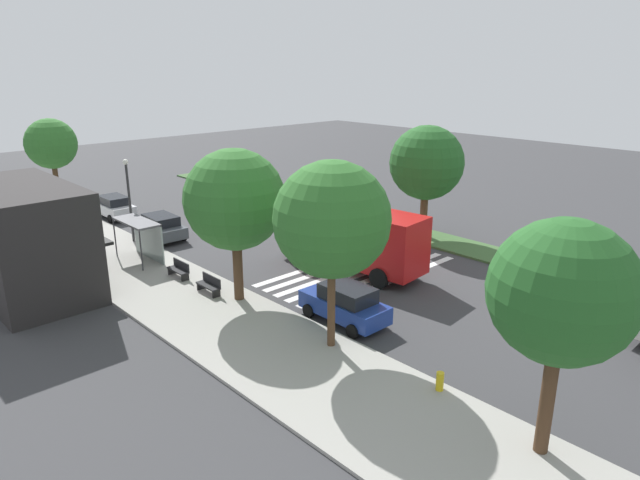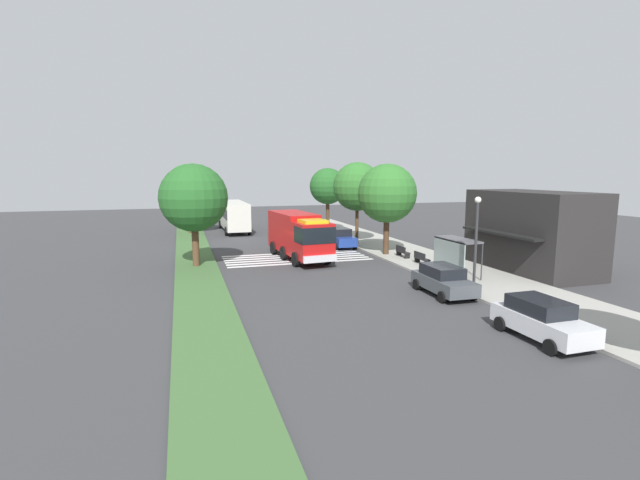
# 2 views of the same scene
# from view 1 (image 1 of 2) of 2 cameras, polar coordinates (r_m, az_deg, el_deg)

# --- Properties ---
(ground_plane) EXTENTS (120.00, 120.00, 0.00)m
(ground_plane) POSITION_cam_1_polar(r_m,az_deg,el_deg) (33.40, 1.49, -2.29)
(ground_plane) COLOR #38383A
(sidewalk) EXTENTS (60.00, 5.83, 0.14)m
(sidewalk) POSITION_cam_1_polar(r_m,az_deg,el_deg) (28.07, -12.33, -6.58)
(sidewalk) COLOR #9E9B93
(sidewalk) RESTS_ON ground_plane
(median_strip) EXTENTS (60.00, 3.00, 0.14)m
(median_strip) POSITION_cam_1_polar(r_m,az_deg,el_deg) (39.08, 9.81, 0.56)
(median_strip) COLOR #3D6033
(median_strip) RESTS_ON ground_plane
(crosswalk) EXTENTS (4.95, 11.59, 0.01)m
(crosswalk) POSITION_cam_1_polar(r_m,az_deg,el_deg) (32.10, 3.99, -3.17)
(crosswalk) COLOR silver
(crosswalk) RESTS_ON ground_plane
(fire_truck) EXTENTS (9.11, 3.47, 3.66)m
(fire_truck) POSITION_cam_1_polar(r_m,az_deg,el_deg) (31.81, 3.01, 0.54)
(fire_truck) COLOR #B71414
(fire_truck) RESTS_ON ground_plane
(parked_car_west) EXTENTS (4.36, 2.03, 1.80)m
(parked_car_west) POSITION_cam_1_polar(r_m,az_deg,el_deg) (25.70, 2.56, -6.45)
(parked_car_west) COLOR navy
(parked_car_west) RESTS_ON ground_plane
(parked_car_mid) EXTENTS (4.45, 2.21, 1.66)m
(parked_car_mid) POSITION_cam_1_polar(r_m,az_deg,el_deg) (39.11, -15.95, 1.35)
(parked_car_mid) COLOR #474C51
(parked_car_mid) RESTS_ON ground_plane
(parked_car_east) EXTENTS (4.30, 2.03, 1.70)m
(parked_car_east) POSITION_cam_1_polar(r_m,az_deg,el_deg) (45.60, -20.28, 3.23)
(parked_car_east) COLOR silver
(parked_car_east) RESTS_ON ground_plane
(bus_stop_shelter) EXTENTS (3.50, 1.40, 2.46)m
(bus_stop_shelter) POSITION_cam_1_polar(r_m,az_deg,el_deg) (34.59, -17.63, 0.86)
(bus_stop_shelter) COLOR #4C4C51
(bus_stop_shelter) RESTS_ON sidewalk
(bench_near_shelter) EXTENTS (1.60, 0.50, 0.90)m
(bench_near_shelter) POSITION_cam_1_polar(r_m,az_deg,el_deg) (31.59, -14.15, -2.90)
(bench_near_shelter) COLOR black
(bench_near_shelter) RESTS_ON sidewalk
(bench_west_of_shelter) EXTENTS (1.60, 0.50, 0.90)m
(bench_west_of_shelter) POSITION_cam_1_polar(r_m,az_deg,el_deg) (29.13, -11.20, -4.47)
(bench_west_of_shelter) COLOR black
(bench_west_of_shelter) RESTS_ON sidewalk
(street_lamp) EXTENTS (0.36, 0.36, 5.42)m
(street_lamp) POSITION_cam_1_polar(r_m,az_deg,el_deg) (38.05, -18.90, 4.57)
(street_lamp) COLOR #2D2D30
(street_lamp) RESTS_ON sidewalk
(storefront_building) EXTENTS (9.06, 5.33, 5.62)m
(storefront_building) POSITION_cam_1_polar(r_m,az_deg,el_deg) (32.09, -27.83, 0.04)
(storefront_building) COLOR #282626
(storefront_building) RESTS_ON ground_plane
(sidewalk_tree_far_west) EXTENTS (4.16, 4.16, 7.31)m
(sidewalk_tree_far_west) POSITION_cam_1_polar(r_m,az_deg,el_deg) (16.90, 23.47, -4.94)
(sidewalk_tree_far_west) COLOR #47301E
(sidewalk_tree_far_west) RESTS_ON sidewalk
(sidewalk_tree_west) EXTENTS (4.66, 4.66, 7.77)m
(sidewalk_tree_west) POSITION_cam_1_polar(r_m,az_deg,el_deg) (21.74, 1.22, 2.07)
(sidewalk_tree_west) COLOR #513823
(sidewalk_tree_west) RESTS_ON sidewalk
(sidewalk_tree_center) EXTENTS (4.85, 4.85, 7.50)m
(sidewalk_tree_center) POSITION_cam_1_polar(r_m,az_deg,el_deg) (26.77, -8.68, 4.05)
(sidewalk_tree_center) COLOR #47301E
(sidewalk_tree_center) RESTS_ON sidewalk
(sidewalk_tree_far_east) EXTENTS (3.91, 3.91, 7.14)m
(sidewalk_tree_far_east) POSITION_cam_1_polar(r_m,az_deg,el_deg) (48.95, -25.71, 8.79)
(sidewalk_tree_far_east) COLOR #47301E
(sidewalk_tree_far_east) RESTS_ON sidewalk
(median_tree_west) EXTENTS (4.89, 4.89, 7.41)m
(median_tree_west) POSITION_cam_1_polar(r_m,az_deg,el_deg) (37.64, 10.80, 7.71)
(median_tree_west) COLOR #513823
(median_tree_west) RESTS_ON median_strip
(fire_hydrant) EXTENTS (0.28, 0.28, 0.70)m
(fire_hydrant) POSITION_cam_1_polar(r_m,az_deg,el_deg) (21.13, 12.11, -13.88)
(fire_hydrant) COLOR gold
(fire_hydrant) RESTS_ON sidewalk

